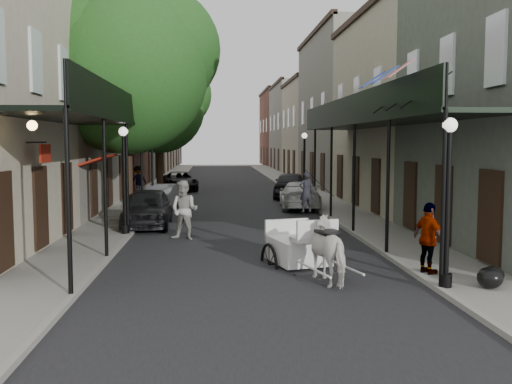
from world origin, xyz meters
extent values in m
plane|color=gray|center=(0.00, 0.00, 0.00)|extent=(140.00, 140.00, 0.00)
cube|color=black|center=(0.00, 20.00, 0.01)|extent=(8.00, 90.00, 0.01)
cube|color=gray|center=(-5.00, 20.00, 0.06)|extent=(2.20, 90.00, 0.12)
cube|color=gray|center=(5.00, 20.00, 0.06)|extent=(2.20, 90.00, 0.12)
cube|color=#B5AB91|center=(-8.60, 30.00, 5.25)|extent=(5.00, 80.00, 10.50)
cube|color=gray|center=(8.60, 30.00, 5.25)|extent=(5.00, 80.00, 10.50)
cube|color=black|center=(-5.00, 7.00, 4.00)|extent=(2.20, 18.00, 0.12)
cube|color=black|center=(-3.95, 7.00, 4.50)|extent=(0.06, 18.00, 1.00)
cylinder|color=black|center=(-4.00, -2.00, 2.12)|extent=(0.10, 0.10, 4.00)
cylinder|color=black|center=(-4.00, 6.00, 2.12)|extent=(0.10, 0.10, 4.00)
cylinder|color=black|center=(-4.00, 14.00, 2.12)|extent=(0.10, 0.10, 4.00)
cube|color=black|center=(5.00, 7.00, 4.00)|extent=(2.20, 18.00, 0.12)
cube|color=black|center=(3.95, 7.00, 4.50)|extent=(0.06, 18.00, 1.00)
cylinder|color=black|center=(4.00, -2.00, 2.12)|extent=(0.10, 0.10, 4.00)
cylinder|color=black|center=(4.00, 6.00, 2.12)|extent=(0.10, 0.10, 4.00)
cylinder|color=black|center=(4.00, 14.00, 2.12)|extent=(0.10, 0.10, 4.00)
cylinder|color=#382619|center=(-4.60, 10.00, 2.92)|extent=(0.44, 0.44, 5.60)
sphere|color=#254E19|center=(-4.60, 10.00, 6.20)|extent=(6.80, 6.80, 6.80)
sphere|color=#254E19|center=(-3.24, 10.60, 7.20)|extent=(5.10, 5.10, 5.10)
cylinder|color=#382619|center=(-4.60, 24.00, 2.64)|extent=(0.44, 0.44, 5.04)
sphere|color=#254E19|center=(-4.60, 24.00, 5.58)|extent=(6.00, 6.00, 6.00)
sphere|color=#254E19|center=(-3.40, 24.60, 6.48)|extent=(4.50, 4.50, 4.50)
cylinder|color=black|center=(4.10, -2.00, 0.27)|extent=(0.28, 0.28, 0.30)
cylinder|color=black|center=(4.10, -2.00, 1.82)|extent=(0.12, 0.12, 3.40)
sphere|color=white|center=(4.10, -2.00, 3.67)|extent=(0.32, 0.32, 0.32)
cylinder|color=black|center=(-4.10, 6.00, 0.27)|extent=(0.28, 0.28, 0.30)
cylinder|color=black|center=(-4.10, 6.00, 1.82)|extent=(0.12, 0.12, 3.40)
sphere|color=white|center=(-4.10, 6.00, 3.67)|extent=(0.32, 0.32, 0.32)
cylinder|color=black|center=(4.10, 18.00, 0.27)|extent=(0.28, 0.28, 0.30)
cylinder|color=black|center=(4.10, 18.00, 1.82)|extent=(0.12, 0.12, 3.40)
sphere|color=white|center=(4.10, 18.00, 3.67)|extent=(0.32, 0.32, 0.32)
imported|color=white|center=(1.80, -0.92, 0.77)|extent=(1.27, 1.97, 1.54)
torus|color=black|center=(0.36, 1.48, 0.58)|extent=(0.39, 1.18, 1.20)
torus|color=black|center=(1.83, 1.88, 0.58)|extent=(0.39, 1.18, 1.20)
torus|color=black|center=(0.88, 0.27, 0.30)|extent=(0.23, 0.62, 0.62)
torus|color=black|center=(1.99, 0.58, 0.30)|extent=(0.23, 0.62, 0.62)
cube|color=white|center=(1.14, 1.50, 0.98)|extent=(1.70, 1.96, 0.65)
cube|color=white|center=(1.40, 0.56, 1.44)|extent=(1.21, 0.79, 0.11)
cube|color=white|center=(1.46, 0.33, 1.72)|extent=(1.10, 0.38, 0.47)
imported|color=black|center=(1.40, 0.56, 2.02)|extent=(0.43, 0.34, 1.05)
imported|color=#AAA9A0|center=(-2.00, 5.28, 1.01)|extent=(1.19, 1.06, 2.02)
imported|color=gray|center=(-5.62, 21.03, 0.99)|extent=(1.30, 1.13, 1.75)
imported|color=gray|center=(4.20, -0.71, 0.99)|extent=(0.74, 1.10, 1.74)
imported|color=black|center=(-3.60, 8.39, 0.75)|extent=(1.86, 4.46, 1.51)
imported|color=gray|center=(-3.60, 14.00, 0.62)|extent=(1.96, 3.94, 1.24)
imported|color=black|center=(-3.37, 25.15, 0.65)|extent=(2.90, 4.97, 1.30)
imported|color=silver|center=(3.24, 14.00, 0.68)|extent=(2.29, 4.84, 1.36)
imported|color=black|center=(3.52, 19.47, 0.79)|extent=(2.69, 4.91, 1.58)
ellipsoid|color=black|center=(5.01, -2.20, 0.36)|extent=(0.56, 0.56, 0.47)
ellipsoid|color=black|center=(5.31, -1.75, 0.31)|extent=(0.49, 0.49, 0.39)
camera|label=1|loc=(-0.96, -14.00, 3.30)|focal=40.00mm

